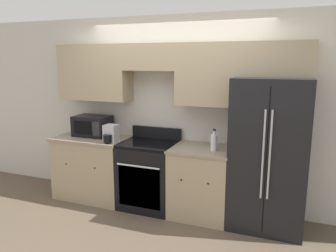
{
  "coord_description": "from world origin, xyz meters",
  "views": [
    {
      "loc": [
        1.51,
        -3.58,
        2.01
      ],
      "look_at": [
        -0.0,
        0.31,
        1.16
      ],
      "focal_mm": 35.0,
      "sensor_mm": 36.0,
      "label": 1
    }
  ],
  "objects_px": {
    "oven_range": "(149,174)",
    "microwave": "(92,126)",
    "refrigerator": "(269,154)",
    "bottle": "(214,142)"
  },
  "relations": [
    {
      "from": "refrigerator",
      "to": "microwave",
      "type": "distance_m",
      "value": 2.5
    },
    {
      "from": "refrigerator",
      "to": "bottle",
      "type": "height_order",
      "value": "refrigerator"
    },
    {
      "from": "oven_range",
      "to": "bottle",
      "type": "distance_m",
      "value": 1.07
    },
    {
      "from": "refrigerator",
      "to": "microwave",
      "type": "relative_size",
      "value": 3.54
    },
    {
      "from": "oven_range",
      "to": "refrigerator",
      "type": "height_order",
      "value": "refrigerator"
    },
    {
      "from": "bottle",
      "to": "oven_range",
      "type": "bearing_deg",
      "value": 176.13
    },
    {
      "from": "oven_range",
      "to": "microwave",
      "type": "distance_m",
      "value": 1.12
    },
    {
      "from": "refrigerator",
      "to": "bottle",
      "type": "relative_size",
      "value": 6.69
    },
    {
      "from": "oven_range",
      "to": "microwave",
      "type": "height_order",
      "value": "microwave"
    },
    {
      "from": "oven_range",
      "to": "microwave",
      "type": "bearing_deg",
      "value": 174.66
    }
  ]
}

